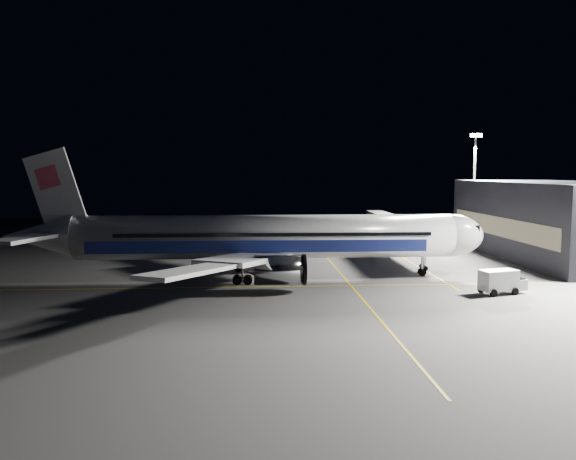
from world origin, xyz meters
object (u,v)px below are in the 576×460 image
Objects in this scene: airliner at (258,238)px; safety_cone_c at (226,264)px; jet_bridge at (398,227)px; service_truck at (502,281)px; baggage_tug at (263,248)px; safety_cone_a at (294,266)px; floodlight_mast_north at (474,178)px; safety_cone_b at (253,263)px.

safety_cone_c is at bearing 117.07° from airliner.
service_truck is at bearing -82.02° from jet_bridge.
baggage_tug reaches higher than safety_cone_a.
service_truck reaches higher than baggage_tug.
service_truck is at bearing -39.64° from safety_cone_a.
airliner is 2.97× the size of floodlight_mast_north.
jet_bridge is at bearing 82.66° from service_truck.
safety_cone_b is at bearing -95.95° from baggage_tug.
jet_bridge is 12.88× the size of baggage_tug.
baggage_tug is 4.79× the size of safety_cone_b.
service_truck is at bearing -50.15° from baggage_tug.
airliner is 1.79× the size of jet_bridge.
baggage_tug is (-26.22, 33.25, -0.57)m from service_truck.
safety_cone_c is at bearing -111.66° from baggage_tug.
service_truck is (4.13, -29.44, -3.13)m from jet_bridge.
airliner is 52.56m from floodlight_mast_north.
service_truck is 9.72× the size of safety_cone_a.
airliner is 29.31m from jet_bridge.
airliner is 10.86× the size of service_truck.
jet_bridge is at bearing 38.04° from airliner.
safety_cone_a is at bearing -12.04° from safety_cone_c.
baggage_tug is 12.54m from safety_cone_b.
jet_bridge is (23.08, 18.06, -0.58)m from airliner.
floodlight_mast_north is at bearing 56.95° from service_truck.
jet_bridge reaches higher than safety_cone_b.
floodlight_mast_north is at bearing 15.76° from baggage_tug.
floodlight_mast_north is at bearing 26.78° from safety_cone_c.
safety_cone_b is (-1.64, -12.41, -0.60)m from baggage_tug.
service_truck reaches higher than safety_cone_b.
jet_bridge is 1.66× the size of floodlight_mast_north.
floodlight_mast_north is at bearing 34.98° from safety_cone_a.
safety_cone_b is at bearing 94.01° from airliner.
jet_bridge is 29.89m from service_truck.
baggage_tug reaches higher than safety_cone_b.
safety_cone_a is (-35.90, -25.12, -12.08)m from floodlight_mast_north.
jet_bridge is 60.63× the size of safety_cone_c.
service_truck is (-13.87, -43.37, -10.92)m from floodlight_mast_north.
safety_cone_b is at bearing 127.90° from service_truck.
baggage_tug is at bearing 112.95° from service_truck.
safety_cone_c is at bearing -161.76° from jet_bridge.
floodlight_mast_north is 36.49× the size of safety_cone_c.
baggage_tug is 4.71× the size of safety_cone_c.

